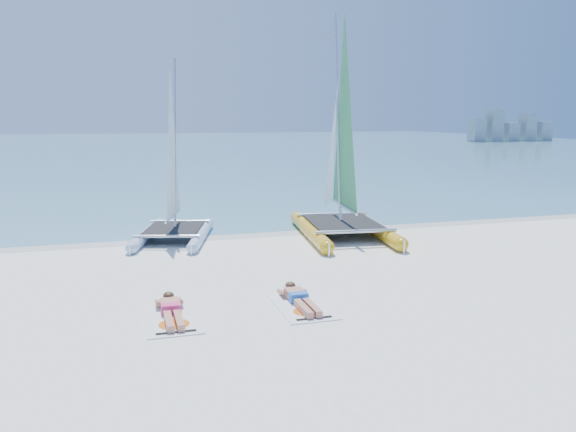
% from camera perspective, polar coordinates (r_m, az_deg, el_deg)
% --- Properties ---
extents(ground, '(140.00, 140.00, 0.00)m').
position_cam_1_polar(ground, '(13.00, -0.19, -6.65)').
color(ground, white).
rests_on(ground, ground).
extents(sea, '(140.00, 115.00, 0.01)m').
position_cam_1_polar(sea, '(75.13, -13.82, 6.93)').
color(sea, '#71B5BC').
rests_on(sea, ground).
extents(wet_sand_strip, '(140.00, 1.40, 0.01)m').
position_cam_1_polar(wet_sand_strip, '(18.19, -5.03, -1.83)').
color(wet_sand_strip, '#BABCB3').
rests_on(wet_sand_strip, ground).
extents(distant_skyline, '(14.00, 2.00, 5.00)m').
position_cam_1_polar(distant_skyline, '(93.50, 21.55, 8.27)').
color(distant_skyline, '#9399A2').
rests_on(distant_skyline, ground).
extents(catamaran_blue, '(3.03, 4.57, 5.72)m').
position_cam_1_polar(catamaran_blue, '(17.48, -11.63, 3.18)').
color(catamaran_blue, '#C2D9FF').
rests_on(catamaran_blue, ground).
extents(catamaran_yellow, '(3.17, 5.81, 7.25)m').
position_cam_1_polar(catamaran_yellow, '(18.11, 5.25, 5.41)').
color(catamaran_yellow, gold).
rests_on(catamaran_yellow, ground).
extents(towel_a, '(1.00, 1.85, 0.02)m').
position_cam_1_polar(towel_a, '(10.91, -11.67, -10.14)').
color(towel_a, white).
rests_on(towel_a, ground).
extents(sunbather_a, '(0.37, 1.73, 0.26)m').
position_cam_1_polar(sunbather_a, '(11.05, -11.78, -9.28)').
color(sunbather_a, tan).
rests_on(sunbather_a, towel_a).
extents(towel_b, '(1.00, 1.85, 0.02)m').
position_cam_1_polar(towel_b, '(11.34, 1.43, -9.14)').
color(towel_b, white).
rests_on(towel_b, ground).
extents(sunbather_b, '(0.37, 1.73, 0.26)m').
position_cam_1_polar(sunbather_b, '(11.48, 1.14, -8.32)').
color(sunbather_b, tan).
rests_on(sunbather_b, towel_b).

